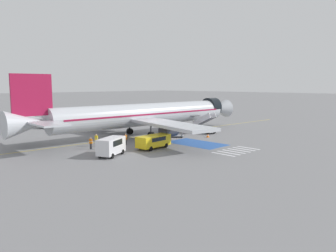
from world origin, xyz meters
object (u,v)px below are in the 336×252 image
Objects in this scene: ground_crew_0 at (96,139)px; ground_crew_3 at (110,143)px; airliner at (145,115)px; service_van_0 at (111,145)px; ground_crew_2 at (91,142)px; baggage_cart at (176,136)px; traffic_cone_0 at (208,135)px; ground_crew_1 at (126,139)px; boarding_stairs_forward at (204,128)px; fuel_tanker at (59,119)px; service_van_1 at (153,140)px.

ground_crew_3 is (0.12, -3.22, -0.09)m from ground_crew_0.
airliner is at bearing 74.41° from ground_crew_0.
service_van_0 is (-13.54, -9.21, -2.31)m from airliner.
service_van_0 is 2.79× the size of ground_crew_3.
ground_crew_2 is (-13.06, -3.75, -2.72)m from airliner.
baggage_cart reaches higher than traffic_cone_0.
airliner is at bearing 30.84° from ground_crew_1.
boarding_stairs_forward is 7.30m from baggage_cart.
airliner reaches higher than baggage_cart.
fuel_tanker is at bearing -41.52° from service_van_0.
fuel_tanker is 5.22× the size of ground_crew_2.
baggage_cart is (7.50, -26.65, -1.43)m from fuel_tanker.
fuel_tanker is at bearing 110.13° from traffic_cone_0.
traffic_cone_0 is (11.21, -30.59, -1.39)m from fuel_tanker.
airliner is 13.85m from ground_crew_2.
ground_crew_1 is (3.81, -1.88, -0.12)m from ground_crew_0.
ground_crew_0 is at bearing -14.90° from fuel_tanker.
ground_crew_3 is (-14.01, -1.00, 0.72)m from baggage_cart.
service_van_1 is 13.02m from traffic_cone_0.
baggage_cart is (16.22, 4.35, -1.09)m from service_van_0.
service_van_1 is 3.15× the size of ground_crew_3.
service_van_1 is 1.79× the size of baggage_cart.
airliner reaches higher than boarding_stairs_forward.
ground_crew_3 is (-6.51, -27.65, -0.72)m from fuel_tanker.
fuel_tanker reaches higher than ground_crew_2.
baggage_cart is 1.63× the size of ground_crew_0.
baggage_cart is at bearing -112.01° from ground_crew_3.
ground_crew_0 reaches higher than ground_crew_2.
fuel_tanker is 1.60× the size of service_van_1.
airliner is 11.77m from service_van_1.
service_van_1 reaches higher than ground_crew_2.
ground_crew_0 is 1.95m from ground_crew_2.
boarding_stairs_forward reaches higher than service_van_1.
service_van_1 is 8.82× the size of traffic_cone_0.
service_van_0 is at bearing -46.18° from ground_crew_0.
service_van_1 is 5.93m from ground_crew_3.
boarding_stairs_forward is 5.19m from traffic_cone_0.
service_van_0 is 0.88× the size of service_van_1.
service_van_1 is (6.95, -0.20, -0.23)m from service_van_0.
boarding_stairs_forward is at bearing -1.56° from ground_crew_1.
ground_crew_1 reaches higher than ground_crew_2.
ground_crew_0 is at bearing 160.95° from traffic_cone_0.
ground_crew_0 is (-6.63, -24.43, -0.63)m from fuel_tanker.
ground_crew_0 is at bearing -43.42° from service_van_0.
boarding_stairs_forward is at bearing 66.42° from airliner.
service_van_1 is at bearing 18.89° from ground_crew_2.
ground_crew_3 is at bearing -12.96° from fuel_tanker.
service_van_1 is at bearing 7.13° from ground_crew_0.
ground_crew_2 is at bearing -17.58° from fuel_tanker.
service_van_0 is 6.90m from ground_crew_0.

